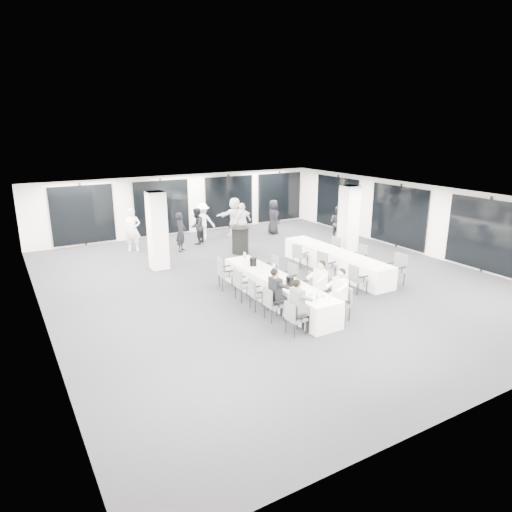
{
  "coord_description": "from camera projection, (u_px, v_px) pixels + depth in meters",
  "views": [
    {
      "loc": [
        -7.75,
        -12.32,
        5.05
      ],
      "look_at": [
        -0.69,
        -0.2,
        1.0
      ],
      "focal_mm": 32.0,
      "sensor_mm": 36.0,
      "label": 1
    }
  ],
  "objects": [
    {
      "name": "seated_guest_d",
      "position": [
        318.0,
        282.0,
        12.71
      ],
      "size": [
        0.5,
        0.38,
        1.44
      ],
      "rotation": [
        0.0,
        0.0,
        1.57
      ],
      "color": "white",
      "rests_on": "floor"
    },
    {
      "name": "chair_main_right_second",
      "position": [
        323.0,
        290.0,
        12.87
      ],
      "size": [
        0.5,
        0.56,
        0.97
      ],
      "rotation": [
        0.0,
        0.0,
        1.59
      ],
      "color": "#52555A",
      "rests_on": "floor"
    },
    {
      "name": "chair_side_left_far",
      "position": [
        299.0,
        254.0,
        16.62
      ],
      "size": [
        0.54,
        0.56,
        0.88
      ],
      "rotation": [
        0.0,
        0.0,
        -1.33
      ],
      "color": "#52555A",
      "rests_on": "floor"
    },
    {
      "name": "room",
      "position": [
        276.0,
        231.0,
        16.35
      ],
      "size": [
        14.04,
        16.04,
        2.84
      ],
      "color": "#27272C",
      "rests_on": "ground"
    },
    {
      "name": "chair_main_right_near",
      "position": [
        342.0,
        301.0,
        12.17
      ],
      "size": [
        0.49,
        0.54,
        0.9
      ],
      "rotation": [
        0.0,
        0.0,
        1.5
      ],
      "color": "#52555A",
      "rests_on": "floor"
    },
    {
      "name": "standing_guest_g",
      "position": [
        132.0,
        227.0,
        18.74
      ],
      "size": [
        0.89,
        0.81,
        2.01
      ],
      "primitive_type": "imported",
      "rotation": [
        0.0,
        0.0,
        -0.36
      ],
      "color": "white",
      "rests_on": "floor"
    },
    {
      "name": "water_bottle_a",
      "position": [
        317.0,
        296.0,
        11.56
      ],
      "size": [
        0.07,
        0.07,
        0.22
      ],
      "primitive_type": "cylinder",
      "color": "silver",
      "rests_on": "banquet_table_main"
    },
    {
      "name": "standing_guest_e",
      "position": [
        273.0,
        215.0,
        21.71
      ],
      "size": [
        0.66,
        0.95,
        1.84
      ],
      "primitive_type": "imported",
      "rotation": [
        0.0,
        0.0,
        1.43
      ],
      "color": "black",
      "rests_on": "floor"
    },
    {
      "name": "chair_main_left_mid",
      "position": [
        256.0,
        292.0,
        12.8
      ],
      "size": [
        0.51,
        0.55,
        0.9
      ],
      "rotation": [
        0.0,
        0.0,
        -1.7
      ],
      "color": "#52555A",
      "rests_on": "floor"
    },
    {
      "name": "plate_b",
      "position": [
        323.0,
        296.0,
        11.84
      ],
      "size": [
        0.2,
        0.2,
        0.03
      ],
      "color": "white",
      "rests_on": "banquet_table_main"
    },
    {
      "name": "chair_main_left_fourth",
      "position": [
        242.0,
        283.0,
        13.49
      ],
      "size": [
        0.48,
        0.54,
        0.96
      ],
      "rotation": [
        0.0,
        0.0,
        -1.57
      ],
      "color": "#52555A",
      "rests_on": "floor"
    },
    {
      "name": "ice_bucket_far",
      "position": [
        253.0,
        262.0,
        14.41
      ],
      "size": [
        0.23,
        0.23,
        0.26
      ],
      "primitive_type": "cylinder",
      "color": "black",
      "rests_on": "banquet_table_main"
    },
    {
      "name": "column_left",
      "position": [
        157.0,
        231.0,
        16.3
      ],
      "size": [
        0.6,
        0.6,
        2.8
      ],
      "primitive_type": "cube",
      "color": "white",
      "rests_on": "floor"
    },
    {
      "name": "chair_side_left_near",
      "position": [
        357.0,
        277.0,
        14.08
      ],
      "size": [
        0.48,
        0.53,
        0.9
      ],
      "rotation": [
        0.0,
        0.0,
        -1.63
      ],
      "color": "#52555A",
      "rests_on": "floor"
    },
    {
      "name": "chair_side_right_near",
      "position": [
        397.0,
        267.0,
        14.8
      ],
      "size": [
        0.53,
        0.59,
        1.03
      ],
      "rotation": [
        0.0,
        0.0,
        1.58
      ],
      "color": "#52555A",
      "rests_on": "floor"
    },
    {
      "name": "chair_main_right_far",
      "position": [
        272.0,
        267.0,
        15.12
      ],
      "size": [
        0.47,
        0.52,
        0.88
      ],
      "rotation": [
        0.0,
        0.0,
        1.52
      ],
      "color": "#52555A",
      "rests_on": "floor"
    },
    {
      "name": "banquet_table_main",
      "position": [
        277.0,
        289.0,
        13.43
      ],
      "size": [
        0.9,
        5.0,
        0.75
      ],
      "primitive_type": "cube",
      "color": "white",
      "rests_on": "floor"
    },
    {
      "name": "plate_c",
      "position": [
        285.0,
        281.0,
        12.96
      ],
      "size": [
        0.19,
        0.19,
        0.03
      ],
      "color": "white",
      "rests_on": "banquet_table_main"
    },
    {
      "name": "standing_guest_b",
      "position": [
        197.0,
        224.0,
        19.8
      ],
      "size": [
        1.0,
        0.97,
        1.8
      ],
      "primitive_type": "imported",
      "rotation": [
        0.0,
        0.0,
        3.86
      ],
      "color": "black",
      "rests_on": "floor"
    },
    {
      "name": "ice_bucket_near",
      "position": [
        290.0,
        281.0,
        12.61
      ],
      "size": [
        0.23,
        0.23,
        0.26
      ],
      "primitive_type": "cylinder",
      "color": "black",
      "rests_on": "banquet_table_main"
    },
    {
      "name": "cocktail_table",
      "position": [
        240.0,
        240.0,
        18.46
      ],
      "size": [
        0.77,
        0.77,
        1.07
      ],
      "color": "black",
      "rests_on": "floor"
    },
    {
      "name": "standing_guest_a",
      "position": [
        181.0,
        229.0,
        18.67
      ],
      "size": [
        0.83,
        0.86,
        1.84
      ],
      "primitive_type": "imported",
      "rotation": [
        0.0,
        0.0,
        0.93
      ],
      "color": "black",
      "rests_on": "floor"
    },
    {
      "name": "chair_main_left_far",
      "position": [
        224.0,
        271.0,
        14.43
      ],
      "size": [
        0.6,
        0.64,
        1.01
      ],
      "rotation": [
        0.0,
        0.0,
        -1.78
      ],
      "color": "#52555A",
      "rests_on": "floor"
    },
    {
      "name": "standing_guest_d",
      "position": [
        242.0,
        219.0,
        20.51
      ],
      "size": [
        1.26,
        0.92,
        1.92
      ],
      "primitive_type": "imported",
      "rotation": [
        0.0,
        0.0,
        3.42
      ],
      "color": "white",
      "rests_on": "floor"
    },
    {
      "name": "chair_side_right_far",
      "position": [
        333.0,
        247.0,
        17.48
      ],
      "size": [
        0.5,
        0.55,
        0.92
      ],
      "rotation": [
        0.0,
        0.0,
        1.67
      ],
      "color": "#52555A",
      "rests_on": "floor"
    },
    {
      "name": "wine_glass",
      "position": [
        330.0,
        294.0,
        11.65
      ],
      "size": [
        0.07,
        0.07,
        0.18
      ],
      "color": "silver",
      "rests_on": "banquet_table_main"
    },
    {
      "name": "water_bottle_c",
      "position": [
        245.0,
        256.0,
        15.09
      ],
      "size": [
        0.08,
        0.08,
        0.24
      ],
      "primitive_type": "cylinder",
      "color": "silver",
      "rests_on": "banquet_table_main"
    },
    {
      "name": "chair_main_left_near",
      "position": [
        294.0,
        316.0,
        11.28
      ],
      "size": [
        0.45,
        0.5,
        0.86
      ],
      "rotation": [
        0.0,
        0.0,
        -1.54
      ],
      "color": "#52555A",
      "rests_on": "floor"
    },
    {
      "name": "seated_guest_b",
      "position": [
        277.0,
        290.0,
        12.11
      ],
      "size": [
        0.5,
        0.38,
        1.44
      ],
      "rotation": [
        0.0,
        0.0,
        -1.57
      ],
      "color": "black",
      "rests_on": "floor"
    },
    {
      "name": "standing_guest_h",
      "position": [
        337.0,
        221.0,
        20.63
      ],
      "size": [
        0.68,
        0.93,
        1.72
      ],
      "primitive_type": "imported",
      "rotation": [
        0.0,
        0.0,
        1.8
      ],
      "color": "black",
      "rests_on": "floor"
    },
    {
      "name": "banquet_table_side",
      "position": [
        335.0,
        261.0,
        16.2
      ],
      "size": [
        0.9,
        5.0,
        0.75
      ],
      "primitive_type": "cube",
      "color": "white",
      "rests_on": "floor"
    },
    {
      "name": "water_bottle_b",
      "position": [
        274.0,
        267.0,
        13.87
      ],
      "size": [
        0.08,
        0.08,
        0.24
      ],
      "primitive_type": "cylinder",
      "color": "silver",
      "rests_on": "banquet_table_main"
    },
    {
      "name": "column_right",
      "position": [
        348.0,
        221.0,
        17.85
      ],
      "size": [
        0.6,
        0.6,
        2.8
      ],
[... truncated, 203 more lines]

